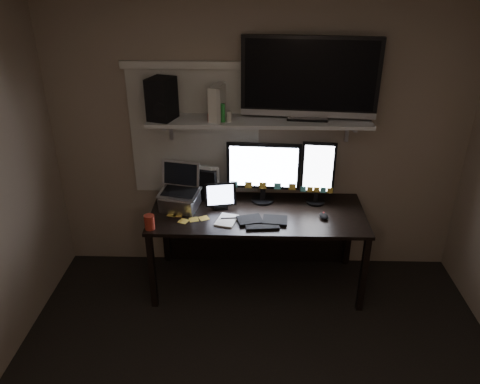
{
  "coord_description": "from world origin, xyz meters",
  "views": [
    {
      "loc": [
        -0.05,
        -2.03,
        2.63
      ],
      "look_at": [
        -0.14,
        1.25,
        1.0
      ],
      "focal_mm": 35.0,
      "sensor_mm": 36.0,
      "label": 1
    }
  ],
  "objects_px": {
    "monitor_portrait": "(318,173)",
    "laptop": "(179,189)",
    "mouse": "(324,216)",
    "tablet": "(221,196)",
    "keyboard": "(262,220)",
    "game_console": "(217,102)",
    "tv": "(310,78)",
    "cup": "(150,222)",
    "monitor_landscape": "(263,172)",
    "speaker": "(162,99)",
    "desk": "(257,223)"
  },
  "relations": [
    {
      "from": "mouse",
      "to": "desk",
      "type": "bearing_deg",
      "value": 142.3
    },
    {
      "from": "mouse",
      "to": "cup",
      "type": "xyz_separation_m",
      "value": [
        -1.39,
        -0.21,
        0.04
      ]
    },
    {
      "from": "tv",
      "to": "speaker",
      "type": "bearing_deg",
      "value": -171.68
    },
    {
      "from": "laptop",
      "to": "game_console",
      "type": "xyz_separation_m",
      "value": [
        0.32,
        0.14,
        0.7
      ]
    },
    {
      "from": "mouse",
      "to": "keyboard",
      "type": "bearing_deg",
      "value": 171.62
    },
    {
      "from": "tablet",
      "to": "game_console",
      "type": "relative_size",
      "value": 0.96
    },
    {
      "from": "monitor_portrait",
      "to": "tv",
      "type": "xyz_separation_m",
      "value": [
        -0.12,
        0.05,
        0.79
      ]
    },
    {
      "from": "cup",
      "to": "speaker",
      "type": "distance_m",
      "value": 0.98
    },
    {
      "from": "desk",
      "to": "laptop",
      "type": "xyz_separation_m",
      "value": [
        -0.66,
        -0.08,
        0.36
      ]
    },
    {
      "from": "keyboard",
      "to": "game_console",
      "type": "xyz_separation_m",
      "value": [
        -0.37,
        0.35,
        0.88
      ]
    },
    {
      "from": "mouse",
      "to": "cup",
      "type": "relative_size",
      "value": 0.87
    },
    {
      "from": "mouse",
      "to": "game_console",
      "type": "bearing_deg",
      "value": 145.99
    },
    {
      "from": "keyboard",
      "to": "tablet",
      "type": "relative_size",
      "value": 1.55
    },
    {
      "from": "desk",
      "to": "tablet",
      "type": "distance_m",
      "value": 0.43
    },
    {
      "from": "laptop",
      "to": "monitor_portrait",
      "type": "bearing_deg",
      "value": 19.26
    },
    {
      "from": "laptop",
      "to": "speaker",
      "type": "distance_m",
      "value": 0.75
    },
    {
      "from": "cup",
      "to": "monitor_landscape",
      "type": "bearing_deg",
      "value": 29.3
    },
    {
      "from": "tablet",
      "to": "cup",
      "type": "bearing_deg",
      "value": -157.41
    },
    {
      "from": "tablet",
      "to": "laptop",
      "type": "height_order",
      "value": "laptop"
    },
    {
      "from": "speaker",
      "to": "tablet",
      "type": "bearing_deg",
      "value": 4.79
    },
    {
      "from": "cup",
      "to": "tablet",
      "type": "bearing_deg",
      "value": 34.14
    },
    {
      "from": "game_console",
      "to": "tv",
      "type": "bearing_deg",
      "value": 18.92
    },
    {
      "from": "monitor_landscape",
      "to": "speaker",
      "type": "xyz_separation_m",
      "value": [
        -0.82,
        -0.03,
        0.64
      ]
    },
    {
      "from": "monitor_portrait",
      "to": "monitor_landscape",
      "type": "bearing_deg",
      "value": -177.31
    },
    {
      "from": "monitor_portrait",
      "to": "keyboard",
      "type": "relative_size",
      "value": 1.39
    },
    {
      "from": "cup",
      "to": "speaker",
      "type": "xyz_separation_m",
      "value": [
        0.08,
        0.47,
        0.86
      ]
    },
    {
      "from": "monitor_landscape",
      "to": "game_console",
      "type": "distance_m",
      "value": 0.72
    },
    {
      "from": "desk",
      "to": "monitor_landscape",
      "type": "height_order",
      "value": "monitor_landscape"
    },
    {
      "from": "monitor_landscape",
      "to": "cup",
      "type": "distance_m",
      "value": 1.05
    },
    {
      "from": "mouse",
      "to": "laptop",
      "type": "xyz_separation_m",
      "value": [
        -1.2,
        0.13,
        0.17
      ]
    },
    {
      "from": "monitor_landscape",
      "to": "tv",
      "type": "xyz_separation_m",
      "value": [
        0.35,
        0.02,
        0.8
      ]
    },
    {
      "from": "mouse",
      "to": "cup",
      "type": "distance_m",
      "value": 1.41
    },
    {
      "from": "desk",
      "to": "tv",
      "type": "relative_size",
      "value": 1.67
    },
    {
      "from": "desk",
      "to": "tablet",
      "type": "bearing_deg",
      "value": -170.43
    },
    {
      "from": "tablet",
      "to": "speaker",
      "type": "distance_m",
      "value": 0.93
    },
    {
      "from": "desk",
      "to": "game_console",
      "type": "bearing_deg",
      "value": 168.89
    },
    {
      "from": "desk",
      "to": "monitor_portrait",
      "type": "distance_m",
      "value": 0.69
    },
    {
      "from": "monitor_portrait",
      "to": "desk",
      "type": "bearing_deg",
      "value": -167.26
    },
    {
      "from": "tv",
      "to": "game_console",
      "type": "height_order",
      "value": "tv"
    },
    {
      "from": "mouse",
      "to": "game_console",
      "type": "distance_m",
      "value": 1.27
    },
    {
      "from": "mouse",
      "to": "tablet",
      "type": "relative_size",
      "value": 0.39
    },
    {
      "from": "cup",
      "to": "speaker",
      "type": "height_order",
      "value": "speaker"
    },
    {
      "from": "mouse",
      "to": "tv",
      "type": "bearing_deg",
      "value": 98.93
    },
    {
      "from": "tablet",
      "to": "game_console",
      "type": "distance_m",
      "value": 0.78
    },
    {
      "from": "tv",
      "to": "speaker",
      "type": "relative_size",
      "value": 3.24
    },
    {
      "from": "monitor_portrait",
      "to": "laptop",
      "type": "relative_size",
      "value": 1.51
    },
    {
      "from": "desk",
      "to": "cup",
      "type": "relative_size",
      "value": 15.15
    },
    {
      "from": "monitor_landscape",
      "to": "cup",
      "type": "relative_size",
      "value": 5.29
    },
    {
      "from": "keyboard",
      "to": "laptop",
      "type": "height_order",
      "value": "laptop"
    },
    {
      "from": "tablet",
      "to": "speaker",
      "type": "relative_size",
      "value": 0.8
    }
  ]
}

